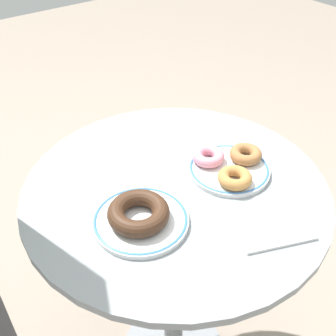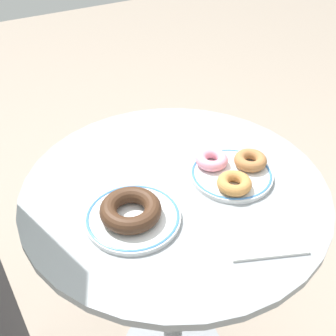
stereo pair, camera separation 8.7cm
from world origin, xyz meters
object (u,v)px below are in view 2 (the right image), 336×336
Objects in this scene: donut_chocolate at (131,210)px; paper_napkin at (261,232)px; donut_pink_frosted at (212,160)px; donut_old_fashioned at (234,183)px; cafe_table at (174,252)px; donut_cinnamon at (250,160)px; plate_left at (133,217)px; plate_right at (231,174)px.

donut_chocolate is 0.84× the size of paper_napkin.
donut_chocolate is 0.25m from paper_napkin.
donut_pink_frosted is 0.09m from donut_old_fashioned.
cafe_table is 9.93× the size of donut_cinnamon.
plate_left is at bearing -177.55° from donut_cinnamon.
donut_cinnamon is at bearing -11.33° from cafe_table.
cafe_table is 5.13× the size of paper_napkin.
donut_chocolate is 0.23m from donut_pink_frosted.
donut_old_fashioned is at bearing 77.91° from paper_napkin.
donut_chocolate is at bearing -159.48° from cafe_table.
donut_chocolate is (-0.00, 0.00, 0.02)m from plate_left.
plate_right is 0.17m from paper_napkin.
plate_left is at bearing 141.45° from paper_napkin.
plate_left is at bearing -158.83° from cafe_table.
plate_right is at bearing -65.53° from donut_pink_frosted.
donut_cinnamon is (0.05, 0.00, 0.02)m from plate_right.
donut_old_fashioned is (0.22, -0.03, -0.00)m from donut_chocolate.
cafe_table is 0.26m from plate_right.
donut_chocolate is at bearing 178.43° from plate_left.
donut_cinnamon is at bearing -31.89° from donut_pink_frosted.
plate_right is at bearing 2.59° from plate_left.
donut_chocolate reaches higher than donut_old_fashioned.
donut_pink_frosted is (-0.07, 0.05, 0.00)m from donut_cinnamon.
cafe_table is 0.26m from donut_pink_frosted.
donut_cinnamon reaches higher than paper_napkin.
plate_left is at bearing 171.58° from donut_old_fashioned.
cafe_table is at bearing -174.23° from donut_pink_frosted.
donut_old_fashioned is (0.10, -0.08, 0.24)m from cafe_table.
cafe_table is at bearing 21.17° from plate_left.
paper_napkin is (0.07, -0.20, 0.22)m from cafe_table.
donut_cinnamon reaches higher than plate_left.
donut_chocolate is 1.63× the size of donut_old_fashioned.
plate_right is 0.05m from donut_pink_frosted.
plate_right is 0.25m from donut_chocolate.
paper_napkin is (-0.05, -0.16, -0.00)m from plate_right.
plate_right is at bearing 2.52° from donut_chocolate.
plate_left is at bearing -177.41° from plate_right.
cafe_table is 9.93× the size of donut_old_fashioned.
donut_cinnamon reaches higher than cafe_table.
plate_left is 1.57× the size of donut_chocolate.
donut_pink_frosted is 0.21m from paper_napkin.
plate_left is 0.23m from donut_pink_frosted.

